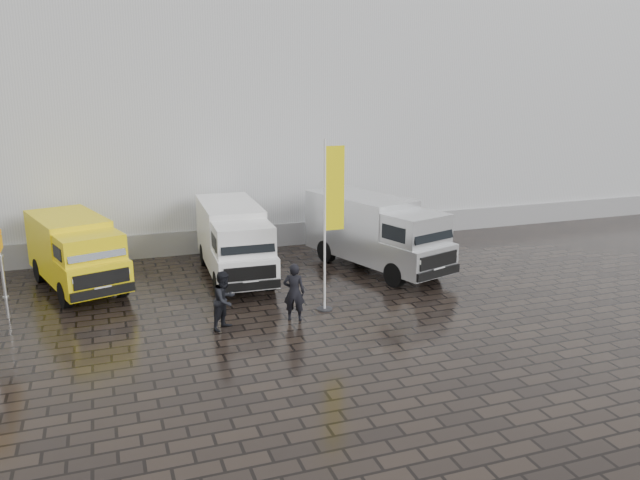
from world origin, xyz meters
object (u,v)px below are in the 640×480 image
object	(u,v)px
van_white	(234,242)
wheelie_bin	(423,227)
flagpole	(330,216)
van_silver	(376,234)
van_yellow	(76,254)
person_tent	(225,300)
person_front	(294,292)

from	to	relation	value
van_white	wheelie_bin	bearing A→B (deg)	19.85
flagpole	van_silver	bearing A→B (deg)	47.87
van_yellow	van_white	size ratio (longest dim) A/B	0.88
van_yellow	wheelie_bin	size ratio (longest dim) A/B	5.61
person_tent	van_yellow	bearing A→B (deg)	86.11
person_front	person_tent	xyz separation A→B (m)	(-2.10, 0.05, -0.02)
van_yellow	person_tent	xyz separation A→B (m)	(4.14, -5.33, -0.36)
van_yellow	person_front	size ratio (longest dim) A/B	2.98
person_front	van_silver	bearing A→B (deg)	-114.17
van_white	van_silver	xyz separation A→B (m)	(5.34, -0.86, 0.06)
van_white	person_front	xyz separation A→B (m)	(0.79, -4.92, -0.41)
van_white	wheelie_bin	distance (m)	10.00
van_white	van_silver	size ratio (longest dim) A/B	0.95
van_yellow	wheelie_bin	world-z (taller)	van_yellow
person_front	person_tent	bearing A→B (deg)	22.64
van_silver	wheelie_bin	world-z (taller)	van_silver
van_silver	van_yellow	bearing A→B (deg)	155.22
person_front	flagpole	bearing A→B (deg)	-134.55
van_yellow	person_tent	world-z (taller)	van_yellow
van_silver	person_front	xyz separation A→B (m)	(-4.55, -4.06, -0.48)
van_silver	person_tent	world-z (taller)	van_silver
flagpole	wheelie_bin	xyz separation A→B (m)	(7.34, 7.42, -2.57)
van_silver	wheelie_bin	distance (m)	5.75
wheelie_bin	person_tent	size ratio (longest dim) A/B	0.55
van_white	person_tent	xyz separation A→B (m)	(-1.31, -4.86, -0.44)
flagpole	person_tent	xyz separation A→B (m)	(-3.46, -0.48, -2.17)
van_yellow	van_white	xyz separation A→B (m)	(5.45, -0.47, 0.08)
van_silver	flagpole	distance (m)	5.04
van_white	person_tent	bearing A→B (deg)	-102.91
person_front	van_yellow	bearing A→B (deg)	-16.70
van_yellow	van_silver	world-z (taller)	van_silver
van_silver	person_front	size ratio (longest dim) A/B	3.53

